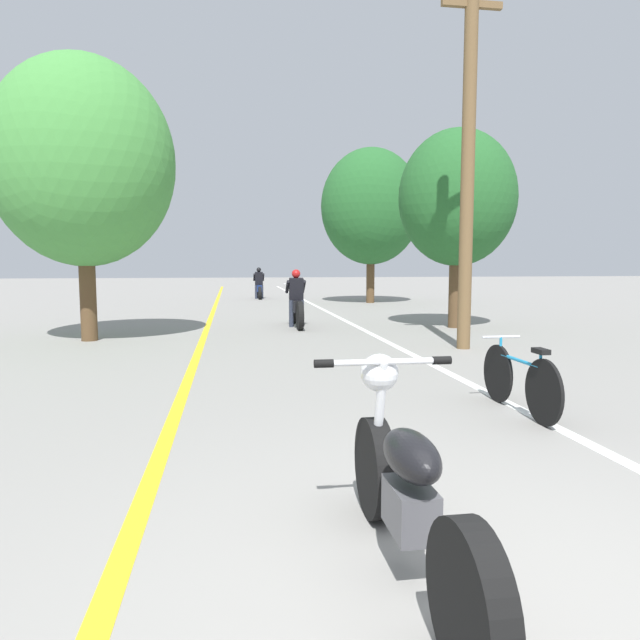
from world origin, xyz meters
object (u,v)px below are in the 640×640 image
object	(u,v)px
roadside_tree_right_near	(458,199)
bicycle_parked	(519,380)
motorcycle_foreground	(407,489)
motorcycle_rider_lead	(296,305)
utility_pole	(468,159)
motorcycle_rider_far	(259,287)
roadside_tree_right_far	(371,207)
roadside_tree_left	(83,163)

from	to	relation	value
roadside_tree_right_near	bicycle_parked	bearing A→B (deg)	-107.42
motorcycle_foreground	motorcycle_rider_lead	world-z (taller)	motorcycle_rider_lead
utility_pole	motorcycle_rider_far	size ratio (longest dim) A/B	3.40
bicycle_parked	roadside_tree_right_far	bearing A→B (deg)	81.50
roadside_tree_right_far	roadside_tree_left	size ratio (longest dim) A/B	1.07
roadside_tree_right_near	motorcycle_foreground	world-z (taller)	roadside_tree_right_near
roadside_tree_left	motorcycle_rider_lead	size ratio (longest dim) A/B	2.55
utility_pole	motorcycle_rider_far	bearing A→B (deg)	101.05
motorcycle_rider_far	roadside_tree_right_far	bearing A→B (deg)	-38.20
utility_pole	motorcycle_rider_lead	xyz separation A→B (m)	(-2.63, 4.07, -2.88)
roadside_tree_right_near	utility_pole	bearing A→B (deg)	-109.51
roadside_tree_right_near	motorcycle_rider_far	distance (m)	13.05
bicycle_parked	roadside_tree_left	bearing A→B (deg)	131.54
roadside_tree_left	motorcycle_foreground	xyz separation A→B (m)	(3.72, -9.39, -3.11)
utility_pole	roadside_tree_left	distance (m)	7.40
utility_pole	bicycle_parked	distance (m)	5.49
utility_pole	motorcycle_rider_far	distance (m)	15.94
motorcycle_rider_far	bicycle_parked	distance (m)	19.84
motorcycle_rider_lead	motorcycle_rider_far	size ratio (longest dim) A/B	1.13
motorcycle_foreground	utility_pole	bearing A→B (deg)	65.02
motorcycle_rider_far	bicycle_parked	world-z (taller)	motorcycle_rider_far
motorcycle_rider_lead	bicycle_parked	size ratio (longest dim) A/B	1.36
motorcycle_foreground	bicycle_parked	bearing A→B (deg)	53.12
roadside_tree_right_near	motorcycle_foreground	bearing A→B (deg)	-113.31
roadside_tree_right_near	motorcycle_rider_lead	distance (m)	4.65
roadside_tree_right_far	bicycle_parked	world-z (taller)	roadside_tree_right_far
roadside_tree_right_far	roadside_tree_left	bearing A→B (deg)	-130.02
motorcycle_rider_lead	roadside_tree_right_near	bearing A→B (deg)	-11.58
utility_pole	motorcycle_foreground	distance (m)	8.48
utility_pole	roadside_tree_right_near	xyz separation A→B (m)	(1.17, 3.29, -0.31)
roadside_tree_left	motorcycle_rider_lead	xyz separation A→B (m)	(4.44, 1.88, -3.01)
utility_pole	motorcycle_rider_lead	bearing A→B (deg)	122.92
motorcycle_foreground	roadside_tree_right_near	bearing A→B (deg)	66.69
roadside_tree_left	motorcycle_foreground	world-z (taller)	roadside_tree_left
roadside_tree_right_far	roadside_tree_left	world-z (taller)	roadside_tree_right_far
roadside_tree_right_near	bicycle_parked	size ratio (longest dim) A/B	2.94
roadside_tree_right_near	motorcycle_rider_far	world-z (taller)	roadside_tree_right_near
roadside_tree_right_far	roadside_tree_left	distance (m)	12.89
roadside_tree_right_near	motorcycle_rider_far	size ratio (longest dim) A/B	2.43
bicycle_parked	motorcycle_foreground	bearing A→B (deg)	-126.88
utility_pole	motorcycle_foreground	bearing A→B (deg)	-114.98
motorcycle_foreground	bicycle_parked	distance (m)	3.51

